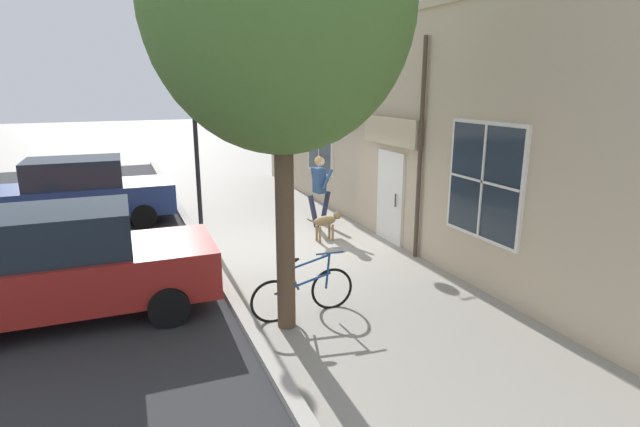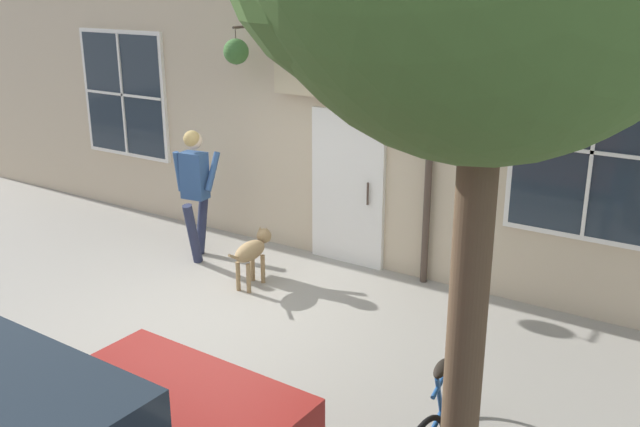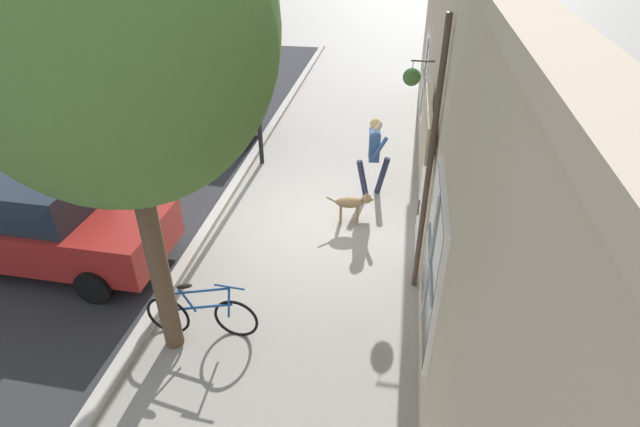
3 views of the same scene
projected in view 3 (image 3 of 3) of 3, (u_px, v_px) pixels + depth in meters
ground_plane at (310, 225)px, 10.23m from camera, size 90.00×90.00×0.00m
curb_and_road at (50, 200)px, 11.03m from camera, size 10.10×28.00×0.12m
storefront_facade at (443, 113)px, 8.53m from camera, size 0.95×18.00×5.12m
pedestrian_walking at (374, 149)px, 10.68m from camera, size 0.74×0.55×1.81m
dog_on_leash at (352, 203)px, 10.06m from camera, size 0.98×0.32×0.69m
street_tree_by_curb at (103, 32)px, 5.17m from camera, size 3.61×3.25×6.58m
leaning_bicycle at (202, 315)px, 7.50m from camera, size 1.74×0.20×1.00m
parked_car_nearest_curb at (175, 106)px, 13.54m from camera, size 4.34×2.01×1.75m
parked_car_mid_block at (42, 220)px, 8.77m from camera, size 4.34×2.01×1.75m
street_lamp at (253, 25)px, 10.80m from camera, size 0.32×0.32×5.14m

